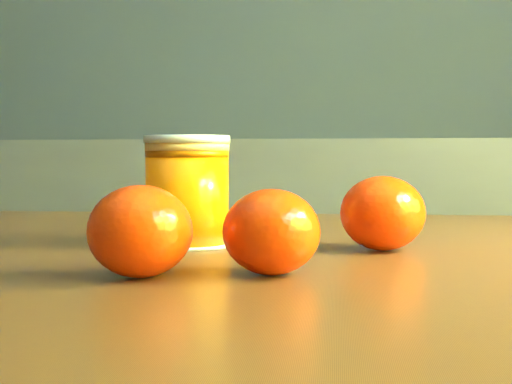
# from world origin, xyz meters

# --- Properties ---
(kitchen_counter) EXTENTS (3.15, 0.60, 0.90)m
(kitchen_counter) POSITION_xyz_m (0.00, 1.45, 0.45)
(kitchen_counter) COLOR #545358
(kitchen_counter) RESTS_ON ground
(juice_glass) EXTENTS (0.07, 0.07, 0.09)m
(juice_glass) POSITION_xyz_m (0.65, 0.31, 0.84)
(juice_glass) COLOR orange
(juice_glass) RESTS_ON table
(orange_front) EXTENTS (0.07, 0.07, 0.05)m
(orange_front) POSITION_xyz_m (0.74, 0.18, 0.82)
(orange_front) COLOR #FF3605
(orange_front) RESTS_ON table
(orange_back) EXTENTS (0.08, 0.08, 0.06)m
(orange_back) POSITION_xyz_m (0.80, 0.31, 0.82)
(orange_back) COLOR #FF3605
(orange_back) RESTS_ON table
(orange_extra) EXTENTS (0.08, 0.08, 0.06)m
(orange_extra) POSITION_xyz_m (0.66, 0.16, 0.82)
(orange_extra) COLOR #FF3605
(orange_extra) RESTS_ON table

